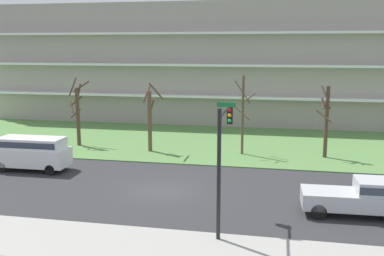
% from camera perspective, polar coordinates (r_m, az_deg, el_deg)
% --- Properties ---
extents(ground, '(160.00, 160.00, 0.00)m').
position_cam_1_polar(ground, '(27.54, -3.72, -7.93)').
color(ground, '#2D2D30').
extents(sidewalk_curb_near, '(80.00, 4.00, 0.15)m').
position_cam_1_polar(sidewalk_curb_near, '(20.44, -9.72, -14.59)').
color(sidewalk_curb_near, '#99968E').
rests_on(sidewalk_curb_near, ground).
extents(grass_lawn_strip, '(80.00, 16.00, 0.08)m').
position_cam_1_polar(grass_lawn_strip, '(40.75, 1.37, -1.79)').
color(grass_lawn_strip, '#547F42').
rests_on(grass_lawn_strip, ground).
extents(apartment_building, '(53.55, 14.34, 13.36)m').
position_cam_1_polar(apartment_building, '(54.39, 4.11, 8.31)').
color(apartment_building, '#9E938C').
rests_on(apartment_building, ground).
extents(tree_far_left, '(1.70, 1.68, 5.98)m').
position_cam_1_polar(tree_far_left, '(40.07, -14.44, 2.01)').
color(tree_far_left, '#4C3828').
rests_on(tree_far_left, ground).
extents(tree_left, '(1.80, 1.79, 5.90)m').
position_cam_1_polar(tree_left, '(36.71, -5.38, 1.36)').
color(tree_left, brown).
rests_on(tree_left, ground).
extents(tree_center, '(1.74, 1.76, 6.39)m').
position_cam_1_polar(tree_center, '(35.68, 6.53, 1.85)').
color(tree_center, brown).
rests_on(tree_center, ground).
extents(tree_right, '(1.21, 1.24, 5.71)m').
position_cam_1_polar(tree_right, '(35.97, 16.79, 1.01)').
color(tree_right, '#4C3828').
rests_on(tree_right, ground).
extents(pickup_silver_near_left, '(5.46, 2.17, 1.95)m').
position_cam_1_polar(pickup_silver_near_left, '(24.83, 20.70, -8.21)').
color(pickup_silver_near_left, '#B7BABF').
rests_on(pickup_silver_near_left, ground).
extents(van_white_center_left, '(5.22, 2.05, 2.36)m').
position_cam_1_polar(van_white_center_left, '(33.37, -19.82, -2.78)').
color(van_white_center_left, white).
rests_on(van_white_center_left, ground).
extents(traffic_signal_mast, '(0.90, 4.38, 6.06)m').
position_cam_1_polar(traffic_signal_mast, '(20.76, 4.03, -2.27)').
color(traffic_signal_mast, black).
rests_on(traffic_signal_mast, ground).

